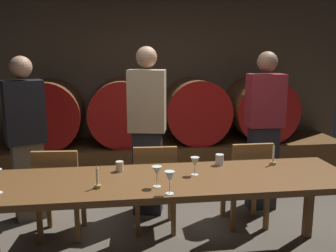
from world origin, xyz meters
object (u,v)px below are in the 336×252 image
wine_barrel_center_left (122,112)px  dining_table (164,186)px  guest_right (264,130)px  candle_left (97,182)px  guest_left (26,138)px  guest_center (147,130)px  wine_glass_center_right (170,177)px  wine_barrel_far_left (49,114)px  wine_glass_far_right (195,163)px  chair_right (248,180)px  cup_left (120,166)px  candle_right (273,159)px  cup_right (219,160)px  wine_barrel_far_right (260,109)px  chair_left (59,189)px  chair_center (155,184)px  wine_glass_center_left (157,172)px  wine_barrel_center_right (195,111)px

wine_barrel_center_left → dining_table: 2.50m
guest_right → candle_left: bearing=37.1°
guest_left → guest_center: bearing=156.4°
guest_right → wine_glass_center_right: guest_right is taller
wine_barrel_far_left → dining_table: wine_barrel_far_left is taller
guest_left → wine_glass_far_right: size_ratio=11.54×
chair_right → cup_left: size_ratio=10.38×
chair_right → guest_right: bearing=-126.9°
wine_barrel_far_left → wine_glass_center_right: (1.27, -2.80, -0.01)m
wine_barrel_far_left → candle_right: bearing=-44.9°
guest_left → wine_barrel_far_left: bearing=-112.5°
wine_barrel_far_left → cup_right: size_ratio=9.60×
candle_left → cup_left: bearing=66.1°
wine_barrel_far_right → candle_left: (-2.24, -2.62, -0.08)m
wine_glass_far_right → cup_right: bearing=41.1°
chair_right → candle_right: (0.07, -0.40, 0.33)m
dining_table → chair_left: 1.10m
guest_left → guest_right: guest_right is taller
chair_left → guest_center: (0.86, 0.48, 0.43)m
chair_center → wine_glass_far_right: size_ratio=6.00×
wine_glass_center_right → cup_left: bearing=121.6°
chair_left → wine_glass_center_left: 1.21m
wine_barrel_center_right → wine_glass_center_left: 2.78m
candle_left → wine_glass_center_right: (0.50, -0.18, 0.07)m
guest_left → wine_glass_center_right: (1.27, -1.45, 0.01)m
guest_right → wine_glass_far_right: 1.41m
chair_center → guest_left: bearing=-18.2°
wine_barrel_center_left → chair_right: wine_barrel_center_left is taller
chair_right → candle_right: 0.52m
guest_left → candle_left: guest_left is taller
chair_left → cup_left: (0.55, -0.39, 0.32)m
wine_barrel_far_left → chair_left: bearing=-78.6°
chair_right → wine_glass_far_right: 0.96m
wine_barrel_center_left → guest_left: bearing=-126.2°
guest_left → wine_glass_center_right: 1.93m
dining_table → candle_left: size_ratio=16.99×
dining_table → candle_left: 0.53m
wine_barrel_center_left → dining_table: wine_barrel_center_left is taller
dining_table → candle_right: 1.02m
wine_glass_center_left → cup_right: 0.75m
cup_left → chair_right: bearing=17.9°
candle_right → wine_glass_center_left: (-1.06, -0.40, 0.06)m
guest_center → candle_left: bearing=82.1°
wine_barrel_center_right → cup_left: wine_barrel_center_right is taller
wine_barrel_center_right → wine_glass_far_right: wine_barrel_center_right is taller
wine_barrel_center_left → cup_right: wine_barrel_center_left is taller
wine_glass_center_right → wine_glass_far_right: wine_glass_center_right is taller
guest_center → guest_right: (1.27, -0.04, -0.03)m
wine_glass_center_right → guest_center: bearing=91.5°
candle_right → wine_barrel_center_right: bearing=95.7°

